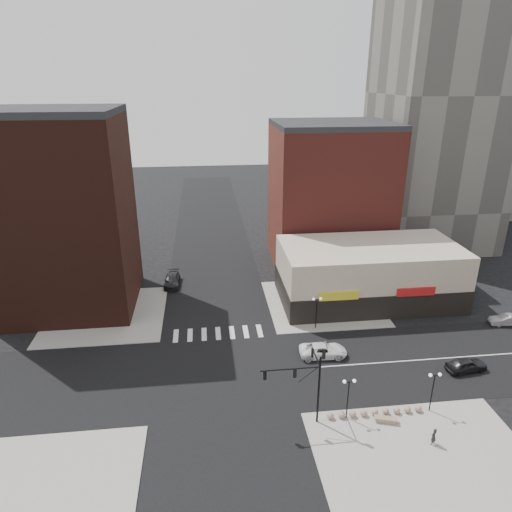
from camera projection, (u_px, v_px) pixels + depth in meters
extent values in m
plane|color=black|center=(222.00, 374.00, 48.06)|extent=(240.00, 240.00, 0.00)
cube|color=black|center=(222.00, 374.00, 48.05)|extent=(200.00, 14.00, 0.02)
cube|color=black|center=(222.00, 374.00, 48.05)|extent=(14.00, 200.00, 0.02)
cube|color=gray|center=(106.00, 315.00, 59.85)|extent=(15.00, 15.00, 0.12)
cube|color=gray|center=(322.00, 303.00, 62.99)|extent=(15.00, 15.00, 0.12)
cube|color=gray|center=(428.00, 464.00, 36.84)|extent=(18.00, 14.00, 0.12)
cube|color=gray|center=(32.00, 508.00, 33.08)|extent=(15.00, 15.00, 0.12)
cube|color=#361811|center=(65.00, 216.00, 58.47)|extent=(16.00, 15.00, 25.00)
cube|color=#361811|center=(13.00, 230.00, 73.77)|extent=(20.00, 18.00, 12.00)
cube|color=maroon|center=(330.00, 198.00, 73.28)|extent=(18.00, 15.00, 22.00)
cube|color=#47443F|center=(503.00, 12.00, 91.10)|extent=(18.00, 18.00, 82.00)
cube|color=#C2B29A|center=(369.00, 273.00, 62.70)|extent=(24.00, 12.00, 8.00)
cube|color=black|center=(367.00, 288.00, 63.55)|extent=(24.20, 12.20, 3.40)
cylinder|color=black|center=(319.00, 391.00, 40.08)|extent=(0.18, 0.18, 7.00)
cylinder|color=black|center=(290.00, 369.00, 38.88)|extent=(5.20, 0.11, 0.11)
cylinder|color=black|center=(308.00, 375.00, 39.31)|extent=(1.72, 0.06, 1.46)
cylinder|color=black|center=(316.00, 357.00, 40.55)|extent=(0.11, 3.00, 0.11)
cube|color=black|center=(265.00, 375.00, 38.79)|extent=(0.28, 0.18, 0.95)
sphere|color=red|center=(265.00, 372.00, 38.68)|extent=(0.16, 0.16, 0.16)
cube|color=black|center=(295.00, 373.00, 39.07)|extent=(0.28, 0.18, 0.95)
sphere|color=red|center=(295.00, 370.00, 38.96)|extent=(0.16, 0.16, 0.16)
cube|color=black|center=(312.00, 353.00, 41.89)|extent=(0.18, 0.28, 0.95)
sphere|color=red|center=(313.00, 350.00, 41.78)|extent=(0.16, 0.16, 0.16)
cube|color=black|center=(324.00, 354.00, 38.71)|extent=(0.28, 0.18, 0.95)
sphere|color=red|center=(324.00, 351.00, 38.60)|extent=(0.16, 0.16, 0.16)
cylinder|color=black|center=(348.00, 400.00, 41.08)|extent=(0.11, 0.11, 4.00)
cylinder|color=black|center=(349.00, 382.00, 40.38)|extent=(0.90, 0.06, 0.06)
sphere|color=white|center=(344.00, 382.00, 40.29)|extent=(0.32, 0.32, 0.32)
sphere|color=white|center=(354.00, 381.00, 40.39)|extent=(0.32, 0.32, 0.32)
cylinder|color=black|center=(432.00, 393.00, 41.95)|extent=(0.11, 0.11, 4.00)
cylinder|color=black|center=(435.00, 376.00, 41.24)|extent=(0.90, 0.06, 0.06)
sphere|color=white|center=(430.00, 375.00, 41.16)|extent=(0.32, 0.32, 0.32)
sphere|color=white|center=(440.00, 374.00, 41.26)|extent=(0.32, 0.32, 0.32)
cylinder|color=black|center=(316.00, 313.00, 55.96)|extent=(0.11, 0.11, 4.00)
cylinder|color=black|center=(317.00, 300.00, 55.26)|extent=(0.90, 0.06, 0.06)
sphere|color=white|center=(313.00, 299.00, 55.17)|extent=(0.32, 0.32, 0.32)
sphere|color=white|center=(321.00, 299.00, 55.27)|extent=(0.32, 0.32, 0.32)
sphere|color=gray|center=(330.00, 416.00, 41.54)|extent=(0.63, 0.63, 0.63)
sphere|color=gray|center=(342.00, 415.00, 41.65)|extent=(0.63, 0.63, 0.63)
sphere|color=gray|center=(353.00, 414.00, 41.77)|extent=(0.63, 0.63, 0.63)
sphere|color=gray|center=(364.00, 413.00, 41.88)|extent=(0.63, 0.63, 0.63)
sphere|color=gray|center=(375.00, 412.00, 41.99)|extent=(0.63, 0.63, 0.63)
sphere|color=gray|center=(386.00, 411.00, 42.11)|extent=(0.63, 0.63, 0.63)
sphere|color=gray|center=(397.00, 410.00, 42.22)|extent=(0.63, 0.63, 0.63)
sphere|color=gray|center=(407.00, 409.00, 42.33)|extent=(0.63, 0.63, 0.63)
sphere|color=gray|center=(418.00, 409.00, 42.45)|extent=(0.63, 0.63, 0.63)
imported|color=white|center=(323.00, 350.00, 50.91)|extent=(5.42, 2.69, 1.48)
imported|color=black|center=(466.00, 365.00, 48.36)|extent=(4.62, 2.37, 1.51)
imported|color=#96979B|center=(506.00, 320.00, 57.33)|extent=(4.21, 1.92, 1.34)
imported|color=black|center=(172.00, 280.00, 68.18)|extent=(2.37, 5.48, 1.57)
imported|color=#262429|center=(434.00, 436.00, 38.52)|extent=(0.69, 0.62, 1.59)
cube|color=gray|center=(386.00, 420.00, 41.20)|extent=(1.86, 1.01, 0.34)
cube|color=gray|center=(386.00, 418.00, 41.11)|extent=(2.11, 1.19, 0.13)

